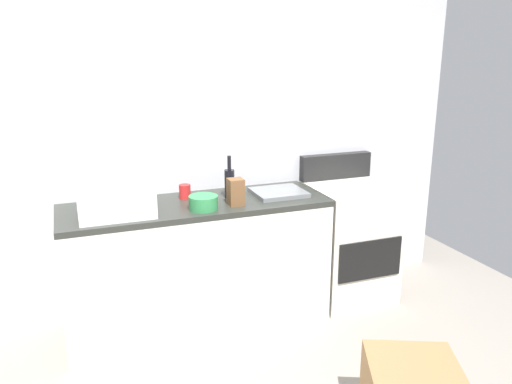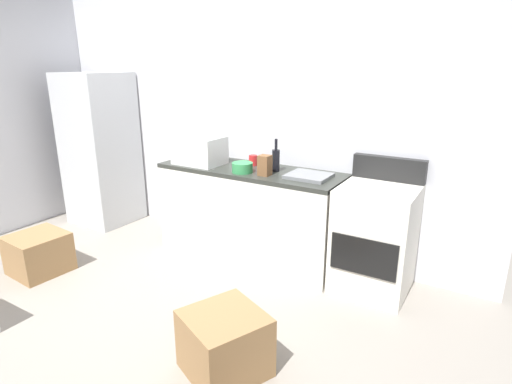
{
  "view_description": "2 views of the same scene",
  "coord_description": "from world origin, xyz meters",
  "px_view_note": "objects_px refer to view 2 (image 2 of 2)",
  "views": [
    {
      "loc": [
        -0.49,
        -2.06,
        1.92
      ],
      "look_at": [
        0.65,
        0.96,
        1.0
      ],
      "focal_mm": 35.95,
      "sensor_mm": 36.0,
      "label": 1
    },
    {
      "loc": [
        2.3,
        -2.01,
        1.84
      ],
      "look_at": [
        0.56,
        0.88,
        0.8
      ],
      "focal_mm": 28.94,
      "sensor_mm": 36.0,
      "label": 2
    }
  ],
  "objects_px": {
    "mixing_bowl": "(242,167)",
    "knife_block": "(265,165)",
    "stove_oven": "(375,237)",
    "cardboard_box_large": "(39,253)",
    "coffee_mug": "(253,160)",
    "microwave": "(200,150)",
    "refrigerator": "(100,150)",
    "cardboard_box_medium": "(225,343)",
    "wine_bottle": "(276,160)"
  },
  "relations": [
    {
      "from": "stove_oven",
      "to": "wine_bottle",
      "type": "height_order",
      "value": "wine_bottle"
    },
    {
      "from": "knife_block",
      "to": "cardboard_box_medium",
      "type": "distance_m",
      "value": 1.62
    },
    {
      "from": "stove_oven",
      "to": "microwave",
      "type": "relative_size",
      "value": 2.39
    },
    {
      "from": "coffee_mug",
      "to": "cardboard_box_large",
      "type": "distance_m",
      "value": 2.16
    },
    {
      "from": "refrigerator",
      "to": "cardboard_box_medium",
      "type": "relative_size",
      "value": 3.84
    },
    {
      "from": "refrigerator",
      "to": "stove_oven",
      "type": "bearing_deg",
      "value": 0.97
    },
    {
      "from": "coffee_mug",
      "to": "mixing_bowl",
      "type": "relative_size",
      "value": 0.53
    },
    {
      "from": "microwave",
      "to": "cardboard_box_medium",
      "type": "bearing_deg",
      "value": -47.84
    },
    {
      "from": "wine_bottle",
      "to": "cardboard_box_medium",
      "type": "height_order",
      "value": "wine_bottle"
    },
    {
      "from": "refrigerator",
      "to": "stove_oven",
      "type": "height_order",
      "value": "refrigerator"
    },
    {
      "from": "microwave",
      "to": "cardboard_box_large",
      "type": "relative_size",
      "value": 1.01
    },
    {
      "from": "refrigerator",
      "to": "knife_block",
      "type": "height_order",
      "value": "refrigerator"
    },
    {
      "from": "refrigerator",
      "to": "stove_oven",
      "type": "xyz_separation_m",
      "value": [
        3.27,
        0.06,
        -0.41
      ]
    },
    {
      "from": "stove_oven",
      "to": "cardboard_box_large",
      "type": "height_order",
      "value": "stove_oven"
    },
    {
      "from": "microwave",
      "to": "coffee_mug",
      "type": "xyz_separation_m",
      "value": [
        0.49,
        0.21,
        -0.09
      ]
    },
    {
      "from": "wine_bottle",
      "to": "microwave",
      "type": "bearing_deg",
      "value": -171.19
    },
    {
      "from": "knife_block",
      "to": "cardboard_box_large",
      "type": "bearing_deg",
      "value": -146.46
    },
    {
      "from": "coffee_mug",
      "to": "cardboard_box_large",
      "type": "relative_size",
      "value": 0.22
    },
    {
      "from": "refrigerator",
      "to": "microwave",
      "type": "xyz_separation_m",
      "value": [
        1.52,
        -0.04,
        0.16
      ]
    },
    {
      "from": "coffee_mug",
      "to": "knife_block",
      "type": "distance_m",
      "value": 0.39
    },
    {
      "from": "coffee_mug",
      "to": "cardboard_box_large",
      "type": "xyz_separation_m",
      "value": [
        -1.45,
        -1.41,
        -0.77
      ]
    },
    {
      "from": "microwave",
      "to": "cardboard_box_large",
      "type": "bearing_deg",
      "value": -128.56
    },
    {
      "from": "refrigerator",
      "to": "wine_bottle",
      "type": "height_order",
      "value": "refrigerator"
    },
    {
      "from": "refrigerator",
      "to": "mixing_bowl",
      "type": "relative_size",
      "value": 9.24
    },
    {
      "from": "mixing_bowl",
      "to": "knife_block",
      "type": "bearing_deg",
      "value": 3.59
    },
    {
      "from": "coffee_mug",
      "to": "cardboard_box_medium",
      "type": "height_order",
      "value": "coffee_mug"
    },
    {
      "from": "microwave",
      "to": "cardboard_box_large",
      "type": "height_order",
      "value": "microwave"
    },
    {
      "from": "wine_bottle",
      "to": "knife_block",
      "type": "relative_size",
      "value": 1.67
    },
    {
      "from": "coffee_mug",
      "to": "refrigerator",
      "type": "bearing_deg",
      "value": -175.05
    },
    {
      "from": "cardboard_box_medium",
      "to": "mixing_bowl",
      "type": "bearing_deg",
      "value": 118.37
    },
    {
      "from": "knife_block",
      "to": "cardboard_box_medium",
      "type": "bearing_deg",
      "value": -70.0
    },
    {
      "from": "wine_bottle",
      "to": "coffee_mug",
      "type": "height_order",
      "value": "wine_bottle"
    },
    {
      "from": "microwave",
      "to": "stove_oven",
      "type": "bearing_deg",
      "value": 2.97
    },
    {
      "from": "refrigerator",
      "to": "coffee_mug",
      "type": "height_order",
      "value": "refrigerator"
    },
    {
      "from": "wine_bottle",
      "to": "mixing_bowl",
      "type": "xyz_separation_m",
      "value": [
        -0.24,
        -0.19,
        -0.06
      ]
    },
    {
      "from": "knife_block",
      "to": "cardboard_box_medium",
      "type": "height_order",
      "value": "knife_block"
    },
    {
      "from": "microwave",
      "to": "wine_bottle",
      "type": "height_order",
      "value": "wine_bottle"
    },
    {
      "from": "knife_block",
      "to": "mixing_bowl",
      "type": "bearing_deg",
      "value": -176.41
    },
    {
      "from": "mixing_bowl",
      "to": "stove_oven",
      "type": "bearing_deg",
      "value": 7.63
    },
    {
      "from": "stove_oven",
      "to": "refrigerator",
      "type": "bearing_deg",
      "value": -179.03
    },
    {
      "from": "knife_block",
      "to": "stove_oven",
      "type": "bearing_deg",
      "value": 8.56
    },
    {
      "from": "knife_block",
      "to": "mixing_bowl",
      "type": "height_order",
      "value": "knife_block"
    },
    {
      "from": "wine_bottle",
      "to": "knife_block",
      "type": "bearing_deg",
      "value": -94.58
    },
    {
      "from": "cardboard_box_medium",
      "to": "cardboard_box_large",
      "type": "bearing_deg",
      "value": 175.27
    },
    {
      "from": "coffee_mug",
      "to": "mixing_bowl",
      "type": "distance_m",
      "value": 0.29
    },
    {
      "from": "cardboard_box_large",
      "to": "cardboard_box_medium",
      "type": "relative_size",
      "value": 1.0
    },
    {
      "from": "knife_block",
      "to": "cardboard_box_medium",
      "type": "relative_size",
      "value": 0.39
    },
    {
      "from": "mixing_bowl",
      "to": "microwave",
      "type": "bearing_deg",
      "value": 172.62
    },
    {
      "from": "knife_block",
      "to": "cardboard_box_large",
      "type": "distance_m",
      "value": 2.23
    },
    {
      "from": "wine_bottle",
      "to": "coffee_mug",
      "type": "xyz_separation_m",
      "value": [
        -0.3,
        0.09,
        -0.06
      ]
    }
  ]
}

